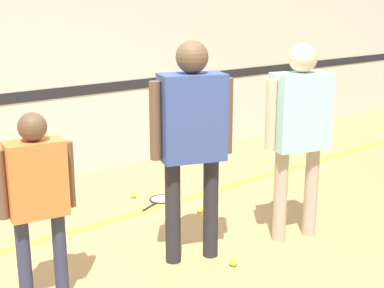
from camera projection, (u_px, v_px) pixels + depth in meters
name	position (u px, v px, depth m)	size (l,w,h in m)	color
ground_plane	(190.00, 264.00, 4.26)	(16.00, 16.00, 0.00)	tan
wall_back	(35.00, 43.00, 5.85)	(16.00, 0.07, 3.20)	beige
floor_stripe	(113.00, 220.00, 5.13)	(14.40, 0.10, 0.01)	yellow
person_instructor	(192.00, 129.00, 4.09)	(0.63, 0.43, 1.75)	#232328
person_student_left	(37.00, 189.00, 3.52)	(0.50, 0.27, 1.34)	#2D334C
person_student_right	(300.00, 122.00, 4.49)	(0.62, 0.40, 1.70)	tan
racket_spare_on_floor	(161.00, 200.00, 5.63)	(0.52, 0.35, 0.03)	#28282D
tennis_ball_near_instructor	(233.00, 262.00, 4.22)	(0.07, 0.07, 0.07)	#CCE038
tennis_ball_by_spare_racket	(133.00, 195.00, 5.71)	(0.07, 0.07, 0.07)	#CCE038
tennis_ball_stray_left	(200.00, 210.00, 5.29)	(0.07, 0.07, 0.07)	#CCE038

